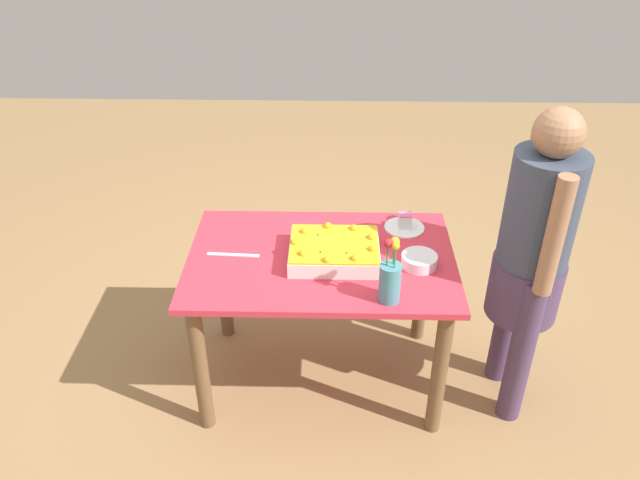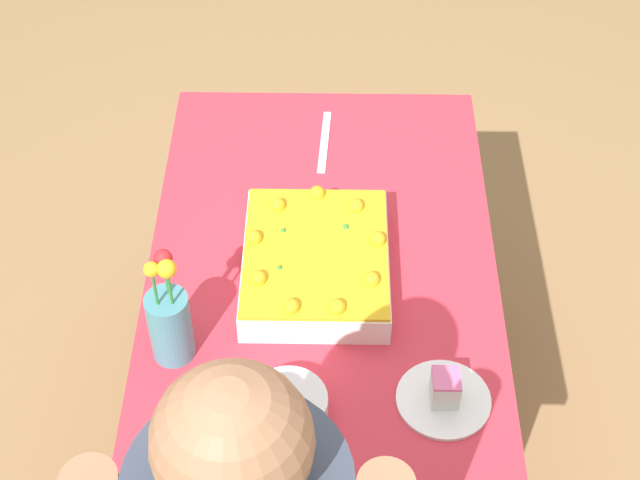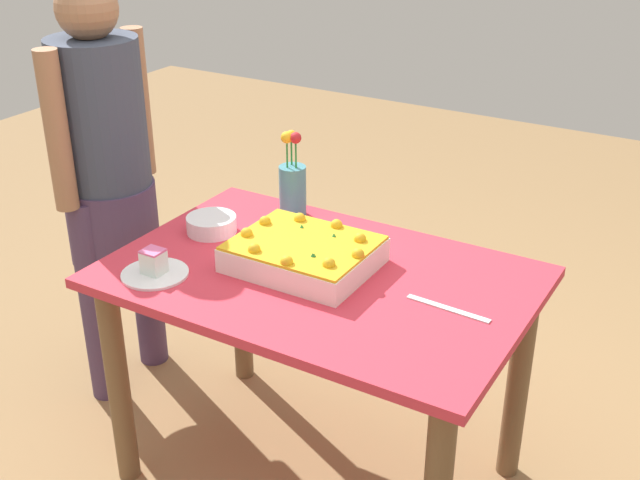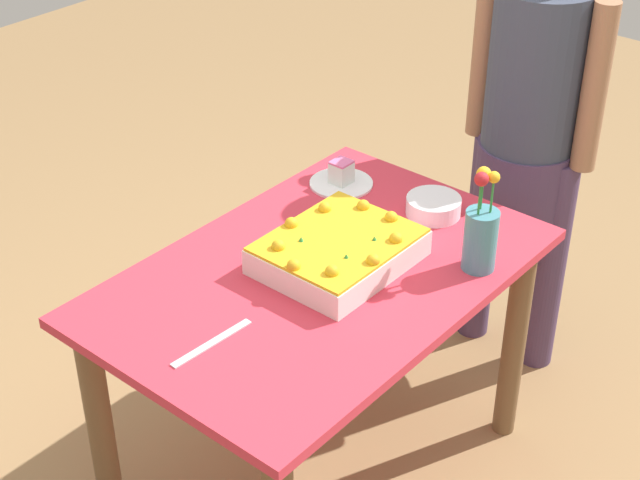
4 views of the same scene
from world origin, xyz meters
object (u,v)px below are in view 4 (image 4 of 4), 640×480
at_px(cake_knife, 211,343).
at_px(person_standing, 530,128).
at_px(serving_plate_with_slice, 341,178).
at_px(fruit_bowl, 433,206).
at_px(flower_vase, 481,234).
at_px(sheet_cake, 338,250).

distance_m(cake_knife, person_standing, 1.31).
height_order(serving_plate_with_slice, cake_knife, serving_plate_with_slice).
bearing_deg(person_standing, fruit_bowl, -4.17).
distance_m(cake_knife, fruit_bowl, 0.83).
xyz_separation_m(cake_knife, fruit_bowl, (-0.83, 0.06, 0.02)).
bearing_deg(fruit_bowl, person_standing, 175.83).
xyz_separation_m(serving_plate_with_slice, person_standing, (-0.51, 0.35, 0.09)).
bearing_deg(flower_vase, cake_knife, -24.42).
bearing_deg(cake_knife, fruit_bowl, 178.99).
distance_m(flower_vase, fruit_bowl, 0.30).
bearing_deg(flower_vase, person_standing, -161.21).
height_order(flower_vase, fruit_bowl, flower_vase).
bearing_deg(serving_plate_with_slice, sheet_cake, 37.95).
bearing_deg(sheet_cake, cake_knife, -1.94).
bearing_deg(sheet_cake, person_standing, 174.43).
distance_m(sheet_cake, flower_vase, 0.37).
xyz_separation_m(sheet_cake, flower_vase, (-0.22, 0.29, 0.06)).
distance_m(sheet_cake, person_standing, 0.85).
height_order(sheet_cake, cake_knife, sheet_cake).
xyz_separation_m(flower_vase, person_standing, (-0.62, -0.21, 0.01)).
xyz_separation_m(flower_vase, fruit_bowl, (-0.15, -0.25, -0.08)).
height_order(sheet_cake, person_standing, person_standing).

